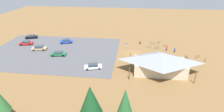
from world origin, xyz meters
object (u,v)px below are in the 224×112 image
object	(u,v)px
bike_pavilion	(160,61)
bicycle_teal_yard_right	(189,60)
car_blue_end_stall	(66,41)
pine_west	(91,100)
bicycle_silver_near_sign	(149,47)
car_white_far_end	(93,66)
visitor_crossing_yard	(167,48)
bicycle_teal_front_row	(159,55)
bicycle_white_yard_front	(185,57)
car_red_near_entry	(26,43)
car_black_front_row	(32,37)
bicycle_purple_yard_left	(165,46)
pine_center	(125,104)
bicycle_red_mid_cluster	(157,48)
trash_bin	(140,43)
lot_sign	(126,45)
bicycle_black_trailside	(205,60)
visitor_near_lot	(175,50)
bicycle_yellow_yard_center	(152,43)
bicycle_green_near_porch	(154,56)
car_tan_inner_stall	(39,48)
bicycle_blue_back_row	(166,56)
car_green_mid_lot	(58,54)
bicycle_purple_edge_north	(159,42)
bicycle_orange_edge_south	(198,57)

from	to	relation	value
bike_pavilion	bicycle_teal_yard_right	xyz separation A→B (m)	(-9.05, -7.62, -2.67)
bike_pavilion	car_blue_end_stall	bearing A→B (deg)	-29.97
pine_west	bicycle_teal_yard_right	size ratio (longest dim) A/B	4.41
bicycle_silver_near_sign	car_white_far_end	world-z (taller)	car_white_far_end
bicycle_silver_near_sign	visitor_crossing_yard	bearing A→B (deg)	164.03
bicycle_teal_front_row	bicycle_white_yard_front	bearing A→B (deg)	174.04
bicycle_silver_near_sign	car_red_near_entry	bearing A→B (deg)	2.91
bike_pavilion	car_black_front_row	bearing A→B (deg)	-24.86
pine_west	bicycle_purple_yard_left	world-z (taller)	pine_west
pine_center	bicycle_red_mid_cluster	bearing A→B (deg)	-103.66
bicycle_teal_yard_right	car_white_far_end	size ratio (longest dim) A/B	0.37
trash_bin	car_red_near_entry	world-z (taller)	car_red_near_entry
lot_sign	car_blue_end_stall	world-z (taller)	lot_sign
bicycle_black_trailside	car_red_near_entry	xyz separation A→B (m)	(57.37, -5.95, 0.32)
bicycle_teal_front_row	visitor_near_lot	xyz separation A→B (m)	(-5.17, -3.51, 0.49)
bicycle_yellow_yard_center	trash_bin	bearing A→B (deg)	7.11
trash_bin	car_white_far_end	distance (m)	23.49
bike_pavilion	bicycle_green_near_porch	distance (m)	9.53
car_tan_inner_stall	car_black_front_row	bearing A→B (deg)	-51.80
pine_center	bicycle_teal_front_row	distance (m)	31.17
car_white_far_end	car_blue_end_stall	size ratio (longest dim) A/B	1.07
pine_center	pine_west	distance (m)	5.26
bicycle_blue_back_row	car_white_far_end	distance (m)	22.39
car_green_mid_lot	bicycle_blue_back_row	bearing A→B (deg)	-174.70
bicycle_blue_back_row	car_tan_inner_stall	world-z (taller)	car_tan_inner_stall
trash_bin	car_white_far_end	bearing A→B (deg)	57.89
bicycle_purple_edge_north	bicycle_green_near_porch	bearing A→B (deg)	77.83
pine_center	car_red_near_entry	world-z (taller)	pine_center
bicycle_blue_back_row	bicycle_silver_near_sign	size ratio (longest dim) A/B	0.95
bike_pavilion	visitor_near_lot	size ratio (longest dim) A/B	9.05
bike_pavilion	car_white_far_end	xyz separation A→B (m)	(16.89, 0.13, -2.32)
lot_sign	visitor_crossing_yard	bearing A→B (deg)	-178.98
car_white_far_end	car_black_front_row	distance (m)	35.34
car_red_near_entry	bicycle_teal_front_row	bearing A→B (deg)	174.77
pine_center	bicycle_teal_front_row	world-z (taller)	pine_center
bicycle_purple_yard_left	visitor_near_lot	distance (m)	5.01
bicycle_teal_front_row	bicycle_black_trailside	size ratio (longest dim) A/B	1.05
bicycle_orange_edge_south	car_red_near_entry	xyz separation A→B (m)	(55.83, -4.01, 0.31)
bicycle_purple_yard_left	bicycle_silver_near_sign	bearing A→B (deg)	17.22
car_black_front_row	car_blue_end_stall	size ratio (longest dim) A/B	1.03
bicycle_silver_near_sign	car_red_near_entry	world-z (taller)	car_red_near_entry
trash_bin	bicycle_teal_yard_right	xyz separation A→B (m)	(-13.45, 12.15, -0.07)
car_white_far_end	bicycle_purple_edge_north	bearing A→B (deg)	-132.03
trash_bin	bicycle_teal_yard_right	world-z (taller)	trash_bin
bicycle_white_yard_front	car_tan_inner_stall	world-z (taller)	car_tan_inner_stall
bicycle_red_mid_cluster	bicycle_black_trailside	world-z (taller)	bicycle_black_trailside
car_tan_inner_stall	car_black_front_row	xyz separation A→B (m)	(8.48, -10.78, -0.03)
bicycle_blue_back_row	bicycle_purple_edge_north	bearing A→B (deg)	-84.63
bicycle_green_near_porch	bicycle_orange_edge_south	world-z (taller)	bicycle_orange_edge_south
bicycle_red_mid_cluster	bicycle_blue_back_row	distance (m)	6.68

